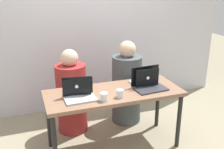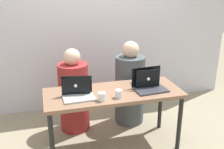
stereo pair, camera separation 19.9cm
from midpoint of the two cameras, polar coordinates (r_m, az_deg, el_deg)
ground_plane at (r=3.27m, az=2.09°, el=-15.29°), size 12.00×12.00×0.00m
back_wall at (r=3.92m, az=-3.12°, el=10.67°), size 4.50×0.10×2.52m
desk at (r=2.95m, az=2.25°, el=-5.07°), size 1.53×0.61×0.71m
person_on_left at (r=3.42m, az=-6.65°, el=-4.38°), size 0.46×0.46×1.10m
person_on_right at (r=3.59m, az=5.46°, el=-2.77°), size 0.49×0.49×1.15m
laptop_front_right at (r=3.01m, az=9.91°, el=-2.24°), size 0.38×0.29×0.24m
laptop_back_right at (r=3.09m, az=9.13°, el=-1.68°), size 0.29×0.26×0.22m
laptop_back_left at (r=2.88m, az=-5.80°, el=-3.11°), size 0.34×0.29×0.22m
laptop_front_left at (r=2.76m, az=-5.31°, el=-4.20°), size 0.33×0.24×0.20m
water_glass_center at (r=2.76m, az=3.49°, el=-4.35°), size 0.07×0.07×0.09m
water_glass_left at (r=2.69m, az=-0.09°, el=-4.99°), size 0.08×0.08×0.09m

